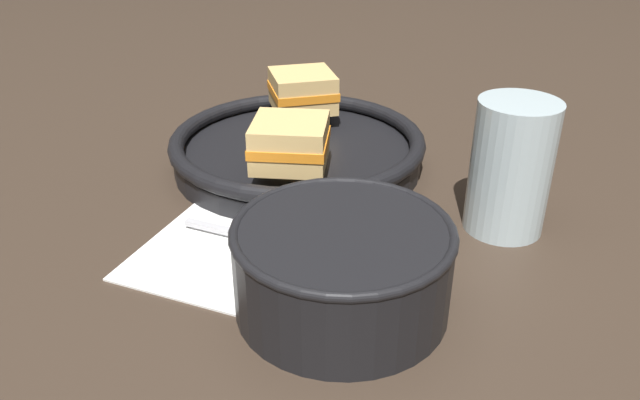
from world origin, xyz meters
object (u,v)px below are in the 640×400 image
object	(u,v)px
sandwich_near_left	(303,91)
sandwich_near_right	(290,142)
skillet	(298,149)
soup_bowl	(342,262)
drinking_glass	(511,167)
spoon	(301,249)

from	to	relation	value
sandwich_near_left	sandwich_near_right	xyz separation A→B (m)	(0.08, -0.14, 0.00)
skillet	sandwich_near_left	distance (m)	0.09
soup_bowl	drinking_glass	world-z (taller)	drinking_glass
spoon	sandwich_near_left	size ratio (longest dim) A/B	1.61
skillet	sandwich_near_right	bearing A→B (deg)	-61.26
skillet	sandwich_near_right	size ratio (longest dim) A/B	2.86
spoon	sandwich_near_left	distance (m)	0.28
skillet	drinking_glass	bearing A→B (deg)	-2.48
skillet	sandwich_near_left	bearing A→B (deg)	118.74
spoon	sandwich_near_left	xyz separation A→B (m)	(-0.15, 0.23, 0.06)
sandwich_near_left	drinking_glass	bearing A→B (deg)	-16.06
spoon	skillet	distance (m)	0.19
sandwich_near_right	drinking_glass	bearing A→B (deg)	16.36
skillet	sandwich_near_right	world-z (taller)	sandwich_near_right
soup_bowl	sandwich_near_right	world-z (taller)	sandwich_near_right
soup_bowl	drinking_glass	size ratio (longest dim) A/B	1.34
spoon	soup_bowl	bearing A→B (deg)	-41.37
skillet	sandwich_near_left	size ratio (longest dim) A/B	2.71
soup_bowl	sandwich_near_left	distance (m)	0.35
spoon	drinking_glass	bearing A→B (deg)	38.21
sandwich_near_left	spoon	bearing A→B (deg)	-57.20
soup_bowl	sandwich_near_left	world-z (taller)	sandwich_near_left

